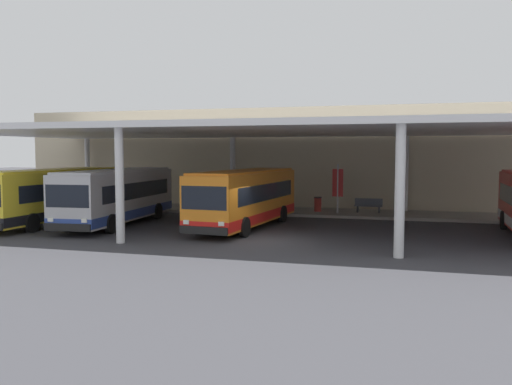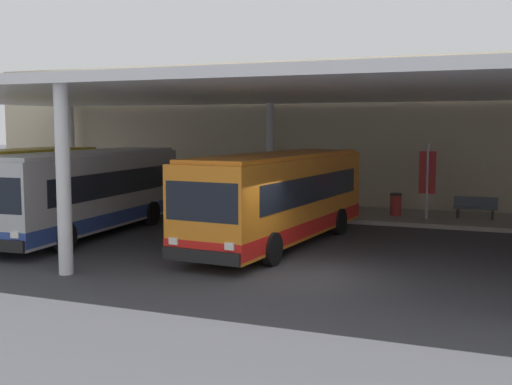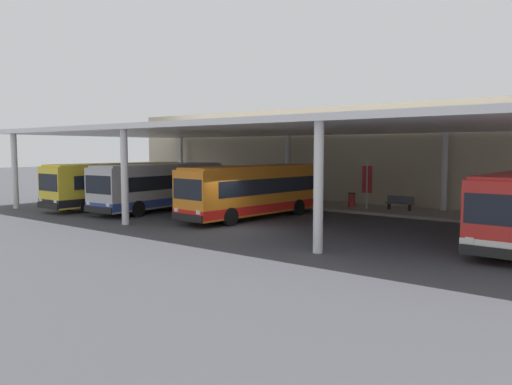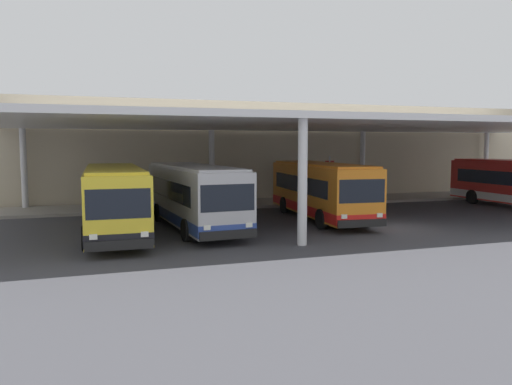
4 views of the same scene
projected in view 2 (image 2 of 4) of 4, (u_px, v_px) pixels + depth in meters
The scene contains 9 objects.
ground_plane at pixel (304, 274), 17.76m from camera, with size 200.00×200.00×0.00m, color #3D3D42.
platform_kerb at pixel (384, 216), 28.58m from camera, with size 42.00×4.50×0.18m, color gray.
station_building_facade at pixel (398, 134), 31.19m from camera, with size 48.00×1.60×7.44m, color #C1B293.
canopy_shelter at pixel (353, 92), 22.27m from camera, with size 40.00×17.00×5.55m.
bus_second_bay at pixel (87, 191), 24.03m from camera, with size 3.23×10.68×3.17m.
bus_middle_bay at pixel (279, 197), 22.05m from camera, with size 3.30×10.69×3.17m.
bench_waiting at pixel (475, 207), 27.13m from camera, with size 1.80×0.45×0.92m.
trash_bin at pixel (396, 204), 28.08m from camera, with size 0.52×0.52×0.98m.
banner_sign at pixel (427, 177), 26.90m from camera, with size 0.70×0.12×3.20m.
Camera 2 is at (5.30, -16.65, 4.11)m, focal length 44.61 mm.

